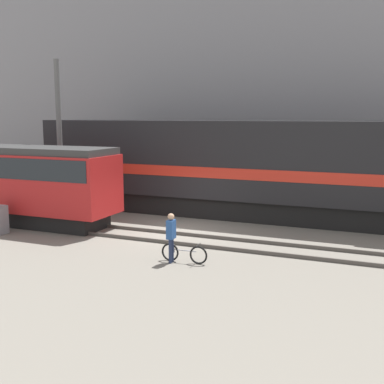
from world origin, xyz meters
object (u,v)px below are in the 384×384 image
(streetcar, at_px, (23,180))
(bicycle, at_px, (184,253))
(person, at_px, (171,233))
(freight_locomotive, at_px, (233,166))
(utility_pole_left, at_px, (60,138))

(streetcar, height_order, bicycle, streetcar)
(bicycle, distance_m, person, 0.84)
(streetcar, bearing_deg, freight_locomotive, 32.41)
(person, distance_m, utility_pole_left, 10.61)
(streetcar, bearing_deg, person, -17.88)
(freight_locomotive, xyz_separation_m, utility_pole_left, (-8.20, -2.63, 1.36))
(person, height_order, utility_pole_left, utility_pole_left)
(freight_locomotive, relative_size, person, 11.80)
(bicycle, bearing_deg, person, -158.11)
(streetcar, distance_m, utility_pole_left, 3.18)
(bicycle, height_order, person, person)
(freight_locomotive, xyz_separation_m, person, (0.46, -8.09, -1.43))
(streetcar, height_order, person, streetcar)
(streetcar, distance_m, bicycle, 9.69)
(freight_locomotive, bearing_deg, bicycle, -83.75)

